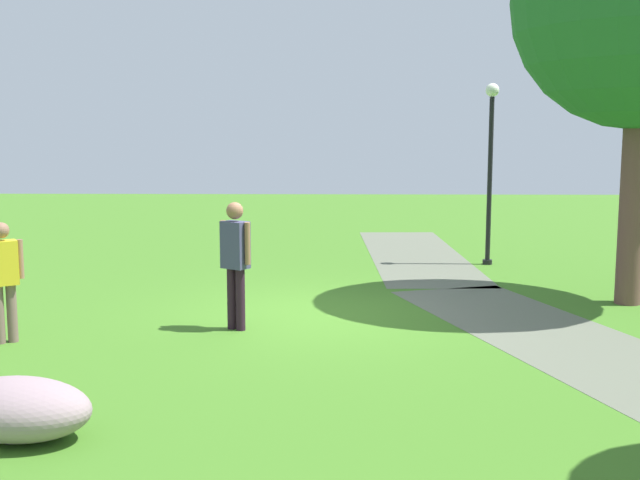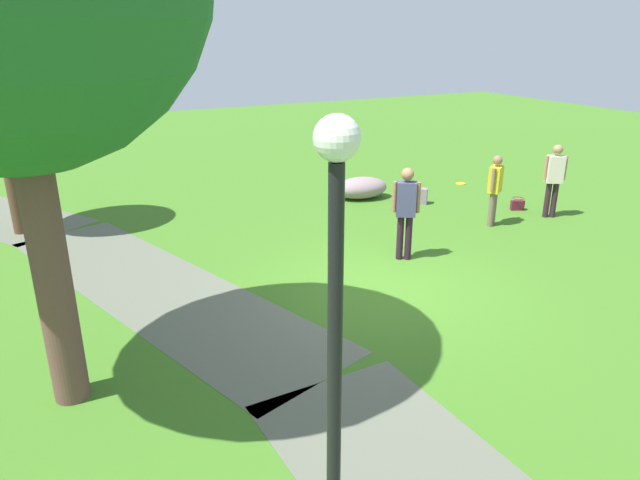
% 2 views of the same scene
% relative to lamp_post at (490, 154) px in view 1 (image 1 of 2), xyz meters
% --- Properties ---
extents(ground_plane, '(48.00, 48.00, 0.00)m').
position_rel_lamp_post_xyz_m(ground_plane, '(4.67, -3.47, -2.32)').
color(ground_plane, '#3C6E20').
extents(footpath_segment_near, '(8.06, 2.32, 0.01)m').
position_rel_lamp_post_xyz_m(footpath_segment_near, '(-1.33, -1.40, -2.32)').
color(footpath_segment_near, '#5C6050').
rests_on(footpath_segment_near, ground).
extents(footpath_segment_mid, '(8.25, 4.41, 0.01)m').
position_rel_lamp_post_xyz_m(footpath_segment_mid, '(6.47, -0.05, -2.32)').
color(footpath_segment_mid, '#5C6050').
rests_on(footpath_segment_mid, ground).
extents(lamp_post, '(0.28, 0.28, 3.78)m').
position_rel_lamp_post_xyz_m(lamp_post, '(0.00, 0.00, 0.00)').
color(lamp_post, black).
rests_on(lamp_post, ground).
extents(lawn_boulder, '(1.04, 1.51, 0.56)m').
position_rel_lamp_post_xyz_m(lawn_boulder, '(9.62, -6.06, -2.04)').
color(lawn_boulder, gray).
rests_on(lawn_boulder, ground).
extents(man_near_boulder, '(0.39, 0.45, 1.60)m').
position_rel_lamp_post_xyz_m(man_near_boulder, '(6.39, -7.55, -1.40)').
color(man_near_boulder, '#725950').
rests_on(man_near_boulder, ground).
extents(passerby_on_path, '(0.40, 0.45, 1.80)m').
position_rel_lamp_post_xyz_m(passerby_on_path, '(5.63, -4.61, -1.26)').
color(passerby_on_path, black).
rests_on(passerby_on_path, ground).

